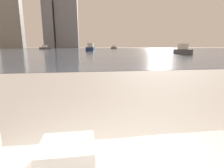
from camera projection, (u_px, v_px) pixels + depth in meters
name	position (u px, v px, depth m)	size (l,w,h in m)	color
towel_stack	(68.00, 151.00, 0.76)	(0.23, 0.20, 0.08)	white
harbor_water	(86.00, 49.00, 60.07)	(180.00, 110.00, 0.01)	slate
harbor_boat_0	(183.00, 50.00, 22.47)	(1.78, 3.66, 1.32)	#4C4C51
harbor_boat_1	(114.00, 48.00, 75.89)	(3.05, 3.87, 1.40)	#4C4C51
harbor_boat_2	(45.00, 48.00, 59.67)	(3.25, 4.01, 1.46)	#4C4C51
harbor_boat_3	(91.00, 48.00, 37.82)	(2.20, 4.70, 1.70)	navy
skyline_tower_0	(10.00, 20.00, 104.42)	(13.03, 6.22, 32.90)	gray
skyline_tower_1	(49.00, 25.00, 108.07)	(6.06, 11.82, 28.47)	slate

